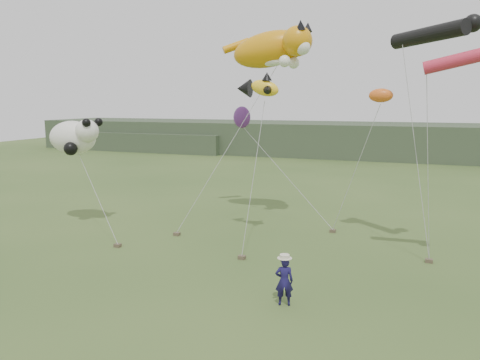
{
  "coord_description": "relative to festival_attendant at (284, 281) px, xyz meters",
  "views": [
    {
      "loc": [
        5.55,
        -14.83,
        6.65
      ],
      "look_at": [
        -1.16,
        3.0,
        3.45
      ],
      "focal_mm": 35.0,
      "sensor_mm": 36.0,
      "label": 1
    }
  ],
  "objects": [
    {
      "name": "ground",
      "position": [
        -1.77,
        0.64,
        -0.82
      ],
      "size": [
        120.0,
        120.0,
        0.0
      ],
      "primitive_type": "plane",
      "color": "#385123",
      "rests_on": "ground"
    },
    {
      "name": "festival_attendant",
      "position": [
        0.0,
        0.0,
        0.0
      ],
      "size": [
        0.69,
        0.56,
        1.64
      ],
      "primitive_type": "imported",
      "rotation": [
        0.0,
        0.0,
        3.46
      ],
      "color": "#171245",
      "rests_on": "ground"
    },
    {
      "name": "sandbag_anchors",
      "position": [
        -2.86,
        5.71,
        -0.74
      ],
      "size": [
        13.77,
        6.23,
        0.15
      ],
      "color": "brown",
      "rests_on": "ground"
    },
    {
      "name": "tube_kites",
      "position": [
        4.65,
        6.44,
        8.22
      ],
      "size": [
        4.2,
        3.95,
        2.33
      ],
      "color": "black",
      "rests_on": "ground"
    },
    {
      "name": "misc_kites",
      "position": [
        -3.44,
        11.11,
        5.29
      ],
      "size": [
        9.27,
        4.28,
        2.17
      ],
      "color": "orange",
      "rests_on": "ground"
    },
    {
      "name": "fish_kite",
      "position": [
        -3.16,
        6.5,
        6.46
      ],
      "size": [
        2.19,
        1.47,
        1.2
      ],
      "color": "yellow",
      "rests_on": "ground"
    },
    {
      "name": "cat_kite",
      "position": [
        -3.46,
        10.45,
        8.63
      ],
      "size": [
        5.47,
        2.92,
        2.55
      ],
      "color": "orange",
      "rests_on": "ground"
    },
    {
      "name": "panda_kite",
      "position": [
        -13.22,
        6.03,
        3.98
      ],
      "size": [
        3.17,
        2.05,
        1.97
      ],
      "color": "white",
      "rests_on": "ground"
    },
    {
      "name": "headland",
      "position": [
        -4.88,
        45.33,
        1.1
      ],
      "size": [
        90.0,
        13.0,
        4.0
      ],
      "color": "#2D3D28",
      "rests_on": "ground"
    }
  ]
}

